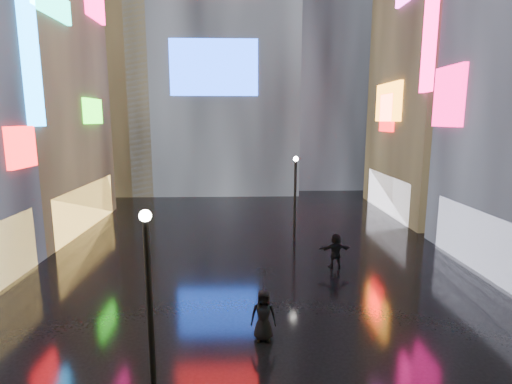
{
  "coord_description": "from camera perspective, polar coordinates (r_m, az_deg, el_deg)",
  "views": [
    {
      "loc": [
        -0.43,
        -0.86,
        7.34
      ],
      "look_at": [
        0.0,
        12.0,
        5.0
      ],
      "focal_mm": 28.0,
      "sensor_mm": 36.0,
      "label": 1
    }
  ],
  "objects": [
    {
      "name": "ground",
      "position": [
        22.12,
        -0.7,
        -9.08
      ],
      "size": [
        140.0,
        140.0,
        0.0
      ],
      "primitive_type": "plane",
      "color": "black",
      "rests_on": "ground"
    },
    {
      "name": "building_right_far",
      "position": [
        35.57,
        27.36,
        19.97
      ],
      "size": [
        10.28,
        12.0,
        28.0
      ],
      "color": "black",
      "rests_on": "ground"
    },
    {
      "name": "tower_flank_right",
      "position": [
        48.76,
        9.98,
        21.59
      ],
      "size": [
        12.0,
        12.0,
        34.0
      ],
      "primitive_type": "cube",
      "color": "black",
      "rests_on": "ground"
    },
    {
      "name": "tower_flank_left",
      "position": [
        45.31,
        -20.23,
        16.88
      ],
      "size": [
        10.0,
        10.0,
        26.0
      ],
      "primitive_type": "cube",
      "color": "black",
      "rests_on": "ground"
    },
    {
      "name": "lamp_near",
      "position": [
        10.7,
        -14.99,
        -14.33
      ],
      "size": [
        0.3,
        0.3,
        5.2
      ],
      "color": "black",
      "rests_on": "ground"
    },
    {
      "name": "lamp_far",
      "position": [
        24.09,
        5.62,
        -0.25
      ],
      "size": [
        0.3,
        0.3,
        5.2
      ],
      "color": "black",
      "rests_on": "ground"
    },
    {
      "name": "pedestrian_4",
      "position": [
        13.99,
        1.06,
        -17.19
      ],
      "size": [
        0.89,
        0.61,
        1.76
      ],
      "primitive_type": "imported",
      "rotation": [
        0.0,
        0.0,
        -0.07
      ],
      "color": "black",
      "rests_on": "ground"
    },
    {
      "name": "pedestrian_5",
      "position": [
        20.6,
        11.3,
        -8.21
      ],
      "size": [
        1.64,
        0.62,
        1.74
      ],
      "primitive_type": "imported",
      "rotation": [
        0.0,
        0.0,
        3.21
      ],
      "color": "black",
      "rests_on": "ground"
    },
    {
      "name": "umbrella_2",
      "position": [
        13.45,
        1.08,
        -12.36
      ],
      "size": [
        1.18,
        1.17,
        0.79
      ],
      "primitive_type": "imported",
      "rotation": [
        0.0,
        0.0,
        4.24
      ],
      "color": "black",
      "rests_on": "pedestrian_4"
    }
  ]
}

